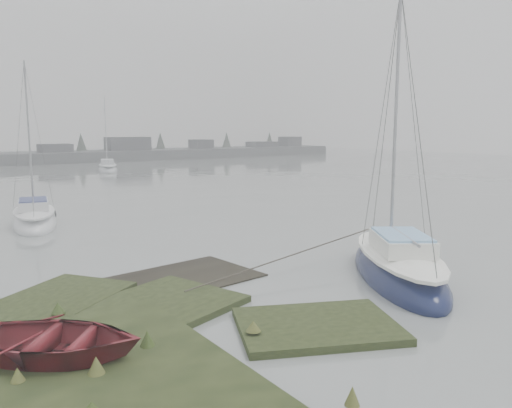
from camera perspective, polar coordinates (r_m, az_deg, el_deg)
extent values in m
plane|color=slate|center=(39.20, -25.28, 1.24)|extent=(160.00, 160.00, 0.00)
cube|color=#4C4F51|center=(77.71, -10.52, 5.60)|extent=(60.00, 8.00, 1.60)
cube|color=#424247|center=(71.42, -21.95, 5.52)|extent=(4.00, 3.00, 2.20)
cube|color=#424247|center=(74.39, -14.43, 6.27)|extent=(6.00, 3.00, 3.00)
cube|color=#424247|center=(79.51, -6.29, 6.44)|extent=(3.00, 3.00, 2.50)
cube|color=#424247|center=(86.01, 0.75, 6.48)|extent=(5.00, 3.00, 2.00)
cube|color=#424247|center=(89.67, 3.87, 6.81)|extent=(3.00, 3.00, 2.80)
cone|color=#384238|center=(74.35, -19.35, 6.37)|extent=(2.00, 2.00, 3.50)
cone|color=#384238|center=(78.55, -10.87, 6.79)|extent=(2.00, 2.00, 3.50)
cone|color=#384238|center=(84.27, -3.38, 7.04)|extent=(2.00, 2.00, 3.50)
cone|color=#384238|center=(89.37, 1.55, 7.14)|extent=(2.00, 2.00, 3.50)
ellipsoid|color=#101739|center=(15.74, 15.85, -7.75)|extent=(5.48, 6.60, 1.59)
ellipsoid|color=white|center=(15.57, 15.94, -5.50)|extent=(4.65, 5.66, 0.45)
cube|color=white|center=(15.22, 16.30, -4.32)|extent=(2.43, 2.64, 0.47)
cube|color=#85B5E4|center=(15.17, 16.35, -3.36)|extent=(2.24, 2.43, 0.07)
cylinder|color=#939399|center=(15.93, 15.68, 9.56)|extent=(0.10, 0.10, 7.47)
cylinder|color=#939399|center=(14.99, 16.56, -3.51)|extent=(1.55, 2.20, 0.08)
ellipsoid|color=silver|center=(25.44, -23.96, -2.01)|extent=(3.01, 6.04, 1.40)
ellipsoid|color=silver|center=(25.35, -24.04, -0.76)|extent=(2.49, 5.24, 0.40)
cube|color=silver|center=(25.06, -24.09, -0.06)|extent=(1.61, 2.19, 0.41)
cube|color=navy|center=(25.03, -24.12, 0.46)|extent=(1.49, 2.01, 0.07)
cylinder|color=#939399|center=(25.81, -24.53, 7.38)|extent=(0.09, 0.09, 6.60)
cylinder|color=#939399|center=(24.86, -24.12, 0.41)|extent=(0.53, 2.28, 0.07)
ellipsoid|color=silver|center=(55.01, -16.59, 3.69)|extent=(3.59, 6.24, 1.44)
ellipsoid|color=silver|center=(54.96, -16.61, 4.29)|extent=(3.00, 5.39, 0.41)
cube|color=silver|center=(54.69, -16.62, 4.64)|extent=(1.81, 2.31, 0.42)
cube|color=silver|center=(54.67, -16.63, 4.89)|extent=(1.68, 2.13, 0.07)
cylinder|color=#939399|center=(55.60, -16.81, 8.13)|extent=(0.09, 0.09, 6.77)
cylinder|color=#939399|center=(54.50, -16.63, 4.88)|extent=(0.76, 2.29, 0.08)
imported|color=maroon|center=(10.32, -22.31, -14.16)|extent=(4.15, 4.03, 0.70)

